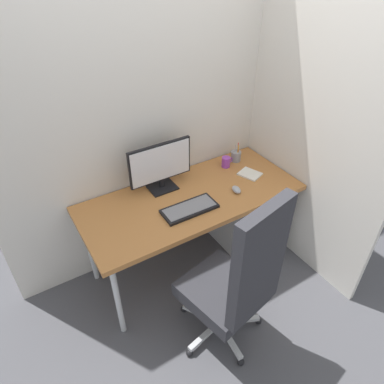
# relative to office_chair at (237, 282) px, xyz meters

# --- Properties ---
(ground_plane) EXTENTS (8.00, 8.00, 0.00)m
(ground_plane) POSITION_rel_office_chair_xyz_m (0.14, 0.75, -0.61)
(ground_plane) COLOR #4C4C51
(wall_back) EXTENTS (2.67, 0.04, 2.80)m
(wall_back) POSITION_rel_office_chair_xyz_m (0.14, 1.14, 0.79)
(wall_back) COLOR silver
(wall_back) RESTS_ON ground_plane
(wall_side_right) EXTENTS (0.04, 1.71, 2.80)m
(wall_side_right) POSITION_rel_office_chair_xyz_m (1.01, 0.61, 0.79)
(wall_side_right) COLOR silver
(wall_side_right) RESTS_ON ground_plane
(desk) EXTENTS (1.68, 0.73, 0.74)m
(desk) POSITION_rel_office_chair_xyz_m (0.14, 0.75, 0.07)
(desk) COLOR #B27038
(desk) RESTS_ON ground_plane
(office_chair) EXTENTS (0.61, 0.60, 1.28)m
(office_chair) POSITION_rel_office_chair_xyz_m (0.00, 0.00, 0.00)
(office_chair) COLOR black
(office_chair) RESTS_ON ground_plane
(filing_cabinet) EXTENTS (0.40, 0.57, 0.57)m
(filing_cabinet) POSITION_rel_office_chair_xyz_m (0.68, 0.72, -0.33)
(filing_cabinet) COLOR silver
(filing_cabinet) RESTS_ON ground_plane
(monitor) EXTENTS (0.50, 0.17, 0.38)m
(monitor) POSITION_rel_office_chair_xyz_m (0.00, 0.97, 0.33)
(monitor) COLOR black
(monitor) RESTS_ON desk
(keyboard) EXTENTS (0.41, 0.19, 0.02)m
(keyboard) POSITION_rel_office_chair_xyz_m (0.04, 0.62, 0.14)
(keyboard) COLOR black
(keyboard) RESTS_ON desk
(mouse) EXTENTS (0.07, 0.11, 0.04)m
(mouse) POSITION_rel_office_chair_xyz_m (0.46, 0.62, 0.14)
(mouse) COLOR #9EA0A5
(mouse) RESTS_ON desk
(pen_holder) EXTENTS (0.09, 0.09, 0.17)m
(pen_holder) POSITION_rel_office_chair_xyz_m (0.74, 0.98, 0.17)
(pen_holder) COLOR gray
(pen_holder) RESTS_ON desk
(notebook) EXTENTS (0.19, 0.21, 0.01)m
(notebook) POSITION_rel_office_chair_xyz_m (0.70, 0.74, 0.13)
(notebook) COLOR silver
(notebook) RESTS_ON desk
(coffee_mug) EXTENTS (0.11, 0.07, 0.09)m
(coffee_mug) POSITION_rel_office_chair_xyz_m (0.61, 0.95, 0.17)
(coffee_mug) COLOR purple
(coffee_mug) RESTS_ON desk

